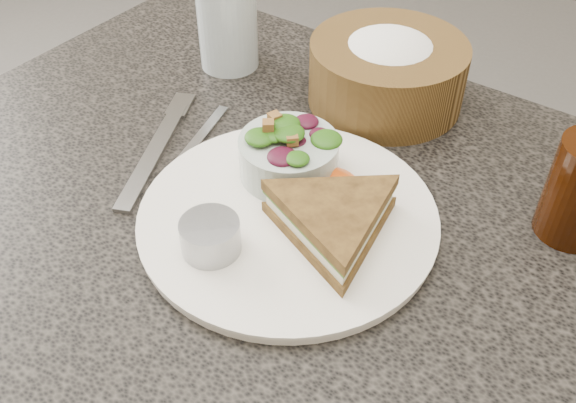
# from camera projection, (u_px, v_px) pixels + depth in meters

# --- Properties ---
(dining_table) EXTENTS (1.00, 0.70, 0.75)m
(dining_table) POSITION_uv_depth(u_px,v_px,m) (299.00, 400.00, 0.93)
(dining_table) COLOR black
(dining_table) RESTS_ON floor
(dinner_plate) EXTENTS (0.31, 0.31, 0.01)m
(dinner_plate) POSITION_uv_depth(u_px,v_px,m) (288.00, 218.00, 0.67)
(dinner_plate) COLOR silver
(dinner_plate) RESTS_ON dining_table
(sandwich) EXTENTS (0.21, 0.21, 0.04)m
(sandwich) POSITION_uv_depth(u_px,v_px,m) (334.00, 220.00, 0.62)
(sandwich) COLOR brown
(sandwich) RESTS_ON dinner_plate
(salad_bowl) EXTENTS (0.13, 0.13, 0.06)m
(salad_bowl) POSITION_uv_depth(u_px,v_px,m) (289.00, 151.00, 0.69)
(salad_bowl) COLOR #A2B1A9
(salad_bowl) RESTS_ON dinner_plate
(dressing_ramekin) EXTENTS (0.06, 0.06, 0.03)m
(dressing_ramekin) POSITION_uv_depth(u_px,v_px,m) (210.00, 237.00, 0.61)
(dressing_ramekin) COLOR gray
(dressing_ramekin) RESTS_ON dinner_plate
(orange_wedge) EXTENTS (0.10, 0.10, 0.03)m
(orange_wedge) POSITION_uv_depth(u_px,v_px,m) (329.00, 176.00, 0.68)
(orange_wedge) COLOR #FF5C13
(orange_wedge) RESTS_ON dinner_plate
(fork) EXTENTS (0.10, 0.19, 0.01)m
(fork) POSITION_uv_depth(u_px,v_px,m) (154.00, 153.00, 0.75)
(fork) COLOR #98999A
(fork) RESTS_ON dining_table
(knife) EXTENTS (0.06, 0.19, 0.00)m
(knife) POSITION_uv_depth(u_px,v_px,m) (190.00, 151.00, 0.76)
(knife) COLOR #A8AAAE
(knife) RESTS_ON dining_table
(bread_basket) EXTENTS (0.25, 0.25, 0.11)m
(bread_basket) POSITION_uv_depth(u_px,v_px,m) (388.00, 63.00, 0.80)
(bread_basket) COLOR brown
(bread_basket) RESTS_ON dining_table
(water_glass) EXTENTS (0.10, 0.10, 0.12)m
(water_glass) POSITION_uv_depth(u_px,v_px,m) (227.00, 24.00, 0.87)
(water_glass) COLOR #B1C0C8
(water_glass) RESTS_ON dining_table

